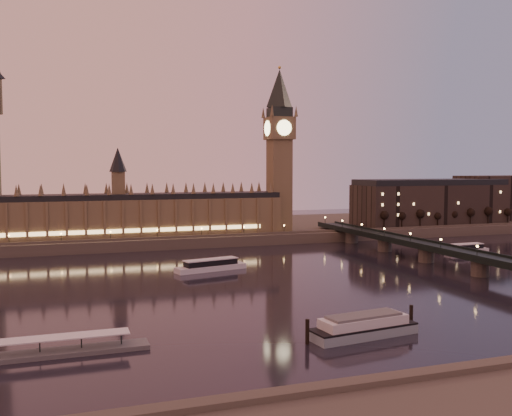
% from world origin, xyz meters
% --- Properties ---
extents(ground, '(700.00, 700.00, 0.00)m').
position_xyz_m(ground, '(0.00, 0.00, 0.00)').
color(ground, black).
rests_on(ground, ground).
extents(far_embankment, '(560.00, 130.00, 6.00)m').
position_xyz_m(far_embankment, '(30.00, 165.00, 3.00)').
color(far_embankment, '#423D35').
rests_on(far_embankment, ground).
extents(palace_of_westminster, '(180.00, 26.62, 52.00)m').
position_xyz_m(palace_of_westminster, '(-40.12, 120.99, 21.71)').
color(palace_of_westminster, brown).
rests_on(palace_of_westminster, ground).
extents(big_ben, '(17.68, 17.68, 104.00)m').
position_xyz_m(big_ben, '(53.99, 120.99, 63.95)').
color(big_ben, brown).
rests_on(big_ben, ground).
extents(westminster_bridge, '(13.20, 260.00, 15.30)m').
position_xyz_m(westminster_bridge, '(91.61, 0.00, 5.52)').
color(westminster_bridge, black).
rests_on(westminster_bridge, ground).
extents(city_block, '(155.00, 45.00, 34.00)m').
position_xyz_m(city_block, '(194.94, 130.93, 22.24)').
color(city_block, black).
rests_on(city_block, ground).
extents(bare_tree_0, '(5.29, 5.29, 10.75)m').
position_xyz_m(bare_tree_0, '(122.87, 109.00, 14.00)').
color(bare_tree_0, black).
rests_on(bare_tree_0, ground).
extents(bare_tree_1, '(5.29, 5.29, 10.75)m').
position_xyz_m(bare_tree_1, '(137.13, 109.00, 14.00)').
color(bare_tree_1, black).
rests_on(bare_tree_1, ground).
extents(bare_tree_2, '(5.29, 5.29, 10.75)m').
position_xyz_m(bare_tree_2, '(151.39, 109.00, 14.00)').
color(bare_tree_2, black).
rests_on(bare_tree_2, ground).
extents(bare_tree_3, '(5.29, 5.29, 10.75)m').
position_xyz_m(bare_tree_3, '(165.65, 109.00, 14.00)').
color(bare_tree_3, black).
rests_on(bare_tree_3, ground).
extents(bare_tree_4, '(5.29, 5.29, 10.75)m').
position_xyz_m(bare_tree_4, '(179.91, 109.00, 14.00)').
color(bare_tree_4, black).
rests_on(bare_tree_4, ground).
extents(bare_tree_5, '(5.29, 5.29, 10.75)m').
position_xyz_m(bare_tree_5, '(194.17, 109.00, 14.00)').
color(bare_tree_5, black).
rests_on(bare_tree_5, ground).
extents(bare_tree_6, '(5.29, 5.29, 10.75)m').
position_xyz_m(bare_tree_6, '(208.43, 109.00, 14.00)').
color(bare_tree_6, black).
rests_on(bare_tree_6, ground).
extents(bare_tree_7, '(5.29, 5.29, 10.75)m').
position_xyz_m(bare_tree_7, '(222.69, 109.00, 14.00)').
color(bare_tree_7, black).
rests_on(bare_tree_7, ground).
extents(cruise_boat_a, '(34.08, 14.53, 5.33)m').
position_xyz_m(cruise_boat_a, '(-14.22, 31.25, 2.35)').
color(cruise_boat_a, silver).
rests_on(cruise_boat_a, ground).
extents(cruise_boat_c, '(24.96, 7.26, 4.96)m').
position_xyz_m(cruise_boat_c, '(131.87, 38.17, 2.19)').
color(cruise_boat_c, silver).
rests_on(cruise_boat_c, ground).
extents(moored_barge, '(36.10, 12.60, 6.67)m').
position_xyz_m(moored_barge, '(0.56, -79.98, 2.81)').
color(moored_barge, '#829AA6').
rests_on(moored_barge, ground).
extents(pontoon_pier, '(41.41, 6.90, 11.04)m').
position_xyz_m(pontoon_pier, '(-77.95, -68.82, 1.19)').
color(pontoon_pier, '#595B5E').
rests_on(pontoon_pier, ground).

